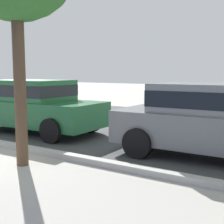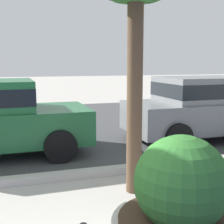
# 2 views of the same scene
# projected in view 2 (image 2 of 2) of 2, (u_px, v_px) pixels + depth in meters

# --- Properties ---
(street_surface) EXTENTS (60.00, 9.00, 0.01)m
(street_surface) POSITION_uv_depth(u_px,v_px,m) (1.00, 128.00, 9.23)
(street_surface) COLOR #424244
(street_surface) RESTS_ON ground
(concrete_planter) EXTENTS (1.21, 1.21, 1.32)m
(concrete_planter) POSITION_uv_depth(u_px,v_px,m) (180.00, 223.00, 2.75)
(concrete_planter) COLOR #A8A399
(concrete_planter) RESTS_ON ground
(parked_car_grey) EXTENTS (4.13, 1.99, 1.56)m
(parked_car_grey) POSITION_uv_depth(u_px,v_px,m) (206.00, 106.00, 7.85)
(parked_car_grey) COLOR slate
(parked_car_grey) RESTS_ON ground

